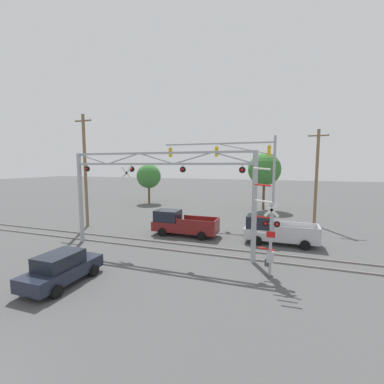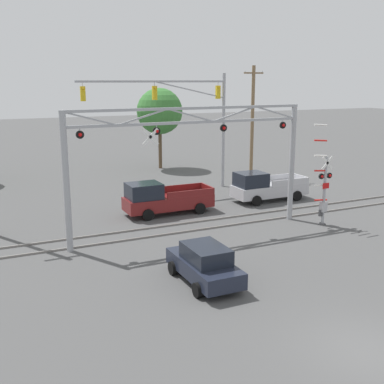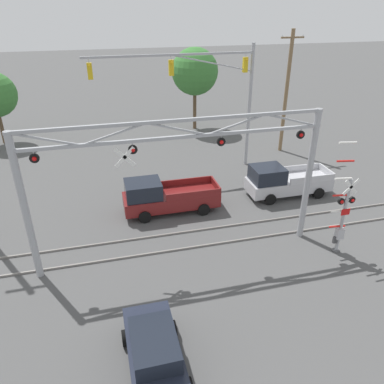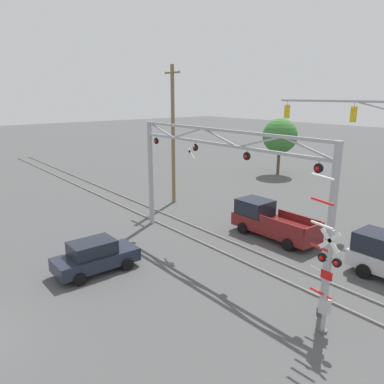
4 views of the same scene
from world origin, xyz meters
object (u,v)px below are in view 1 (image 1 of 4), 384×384
object	(u,v)px
crossing_gantry	(156,187)
pickup_truck_following	(275,231)
utility_pole_right	(316,177)
background_tree_beyond_span	(264,169)
pickup_truck_lead	(181,224)
crossing_signal_mast	(269,239)
utility_pole_left	(85,170)
background_tree_far_left_verge	(149,176)
traffic_signal_span	(245,164)
sedan_waiting	(62,268)

from	to	relation	value
crossing_gantry	pickup_truck_following	bearing A→B (deg)	29.96
utility_pole_right	background_tree_beyond_span	distance (m)	9.15
pickup_truck_lead	background_tree_beyond_span	size ratio (longest dim) A/B	0.74
pickup_truck_lead	background_tree_beyond_span	bearing A→B (deg)	69.03
crossing_signal_mast	utility_pole_left	distance (m)	18.31
pickup_truck_following	utility_pole_left	distance (m)	17.79
utility_pole_left	background_tree_far_left_verge	world-z (taller)	utility_pole_left
crossing_signal_mast	background_tree_far_left_verge	distance (m)	28.08
crossing_gantry	pickup_truck_lead	size ratio (longest dim) A/B	2.41
traffic_signal_span	background_tree_beyond_span	xyz separation A→B (m)	(1.20, 9.46, -0.65)
sedan_waiting	utility_pole_left	bearing A→B (deg)	125.97
crossing_gantry	utility_pole_left	world-z (taller)	utility_pole_left
background_tree_beyond_span	background_tree_far_left_verge	size ratio (longest dim) A/B	1.24
crossing_gantry	pickup_truck_lead	world-z (taller)	crossing_gantry
crossing_gantry	background_tree_far_left_verge	world-z (taller)	crossing_gantry
crossing_signal_mast	utility_pole_right	xyz separation A→B (m)	(3.66, 13.44, 2.72)
traffic_signal_span	background_tree_far_left_verge	size ratio (longest dim) A/B	1.87
traffic_signal_span	sedan_waiting	bearing A→B (deg)	-113.38
pickup_truck_lead	pickup_truck_following	world-z (taller)	same
pickup_truck_lead	utility_pole_left	world-z (taller)	utility_pole_left
sedan_waiting	traffic_signal_span	bearing A→B (deg)	66.62
crossing_signal_mast	traffic_signal_span	world-z (taller)	traffic_signal_span
crossing_gantry	traffic_signal_span	distance (m)	10.85
traffic_signal_span	utility_pole_right	xyz separation A→B (m)	(6.50, 2.02, -1.17)
crossing_gantry	sedan_waiting	xyz separation A→B (m)	(-2.21, -6.02, -3.58)
pickup_truck_lead	utility_pole_left	xyz separation A→B (m)	(-9.65, -0.10, 4.46)
pickup_truck_following	background_tree_beyond_span	size ratio (longest dim) A/B	0.71
traffic_signal_span	utility_pole_right	world-z (taller)	utility_pole_right
utility_pole_right	background_tree_far_left_verge	distance (m)	23.49
pickup_truck_lead	utility_pole_right	world-z (taller)	utility_pole_right
traffic_signal_span	sedan_waiting	world-z (taller)	traffic_signal_span
traffic_signal_span	crossing_gantry	bearing A→B (deg)	-115.33
traffic_signal_span	utility_pole_left	xyz separation A→B (m)	(-14.17, -5.57, -0.51)
utility_pole_left	utility_pole_right	distance (m)	22.04
utility_pole_left	utility_pole_right	bearing A→B (deg)	20.17
utility_pole_left	background_tree_beyond_span	world-z (taller)	utility_pole_left
traffic_signal_span	pickup_truck_following	distance (m)	7.88
crossing_signal_mast	pickup_truck_lead	world-z (taller)	crossing_signal_mast
utility_pole_left	background_tree_far_left_verge	xyz separation A→B (m)	(-1.57, 15.09, -1.28)
crossing_gantry	background_tree_far_left_verge	xyz separation A→B (m)	(-11.15, 19.22, -0.24)
traffic_signal_span	utility_pole_left	world-z (taller)	utility_pole_left
pickup_truck_lead	sedan_waiting	world-z (taller)	pickup_truck_lead
sedan_waiting	background_tree_beyond_span	size ratio (longest dim) A/B	0.54
sedan_waiting	utility_pole_left	distance (m)	13.38
pickup_truck_following	utility_pole_right	size ratio (longest dim) A/B	0.57
pickup_truck_lead	background_tree_far_left_verge	bearing A→B (deg)	126.83
utility_pole_right	background_tree_beyond_span	bearing A→B (deg)	125.50
sedan_waiting	background_tree_far_left_verge	xyz separation A→B (m)	(-8.94, 25.25, 3.34)
crossing_signal_mast	sedan_waiting	bearing A→B (deg)	-155.93
crossing_signal_mast	sedan_waiting	size ratio (longest dim) A/B	1.43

